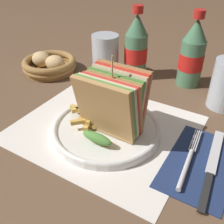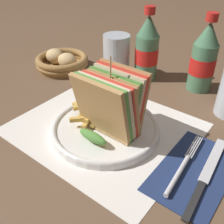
% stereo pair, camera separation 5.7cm
% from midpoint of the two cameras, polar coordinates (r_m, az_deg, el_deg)
% --- Properties ---
extents(ground_plane, '(4.00, 4.00, 0.00)m').
position_cam_midpoint_polar(ground_plane, '(0.57, 2.00, -4.68)').
color(ground_plane, brown).
extents(placemat, '(0.38, 0.32, 0.00)m').
position_cam_midpoint_polar(placemat, '(0.59, 1.21, -3.47)').
color(placemat, silver).
rests_on(placemat, ground_plane).
extents(plate_main, '(0.24, 0.24, 0.02)m').
position_cam_midpoint_polar(plate_main, '(0.57, 1.61, -3.46)').
color(plate_main, white).
rests_on(plate_main, ground_plane).
extents(club_sandwich, '(0.12, 0.12, 0.17)m').
position_cam_midpoint_polar(club_sandwich, '(0.52, 2.74, 1.68)').
color(club_sandwich, tan).
rests_on(club_sandwich, plate_main).
extents(fries_pile, '(0.11, 0.11, 0.02)m').
position_cam_midpoint_polar(fries_pile, '(0.58, -1.53, -0.49)').
color(fries_pile, gold).
rests_on(fries_pile, plate_main).
extents(ketchup_blob, '(0.04, 0.04, 0.01)m').
position_cam_midpoint_polar(ketchup_blob, '(0.59, -0.69, 0.20)').
color(ketchup_blob, maroon).
rests_on(ketchup_blob, plate_main).
extents(napkin, '(0.12, 0.20, 0.00)m').
position_cam_midpoint_polar(napkin, '(0.52, 20.67, -11.95)').
color(napkin, navy).
rests_on(napkin, ground_plane).
extents(fork, '(0.03, 0.18, 0.01)m').
position_cam_midpoint_polar(fork, '(0.51, 18.08, -11.77)').
color(fork, silver).
rests_on(fork, napkin).
extents(knife, '(0.03, 0.22, 0.00)m').
position_cam_midpoint_polar(knife, '(0.51, 22.86, -12.70)').
color(knife, black).
rests_on(knife, napkin).
extents(coke_bottle_near, '(0.07, 0.07, 0.21)m').
position_cam_midpoint_polar(coke_bottle_near, '(0.78, 9.75, 13.26)').
color(coke_bottle_near, '#4C7F5B').
rests_on(coke_bottle_near, ground_plane).
extents(coke_bottle_far, '(0.07, 0.07, 0.21)m').
position_cam_midpoint_polar(coke_bottle_far, '(0.75, 21.42, 10.69)').
color(coke_bottle_far, '#4C7F5B').
rests_on(coke_bottle_far, ground_plane).
extents(glass_far, '(0.08, 0.08, 0.12)m').
position_cam_midpoint_polar(glass_far, '(0.80, 3.02, 11.63)').
color(glass_far, silver).
rests_on(glass_far, ground_plane).
extents(bread_basket, '(0.17, 0.17, 0.06)m').
position_cam_midpoint_polar(bread_basket, '(0.86, -8.97, 10.76)').
color(bread_basket, olive).
rests_on(bread_basket, ground_plane).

